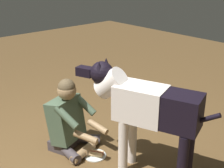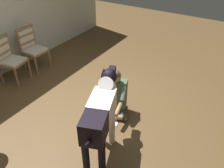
% 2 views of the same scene
% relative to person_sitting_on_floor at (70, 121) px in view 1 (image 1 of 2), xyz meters
% --- Properties ---
extents(person_sitting_on_floor, '(0.71, 0.60, 0.86)m').
position_rel_person_sitting_on_floor_xyz_m(person_sitting_on_floor, '(0.00, 0.00, 0.00)').
color(person_sitting_on_floor, '#413A3E').
rests_on(person_sitting_on_floor, ground).
extents(large_dog, '(1.39, 0.62, 1.14)m').
position_rel_person_sitting_on_floor_xyz_m(large_dog, '(-0.86, -0.31, 0.38)').
color(large_dog, silver).
rests_on(large_dog, ground).
extents(hot_dog_on_plate, '(0.25, 0.25, 0.06)m').
position_rel_person_sitting_on_floor_xyz_m(hot_dog_on_plate, '(-0.31, -0.11, -0.33)').
color(hot_dog_on_plate, silver).
rests_on(hot_dog_on_plate, ground).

